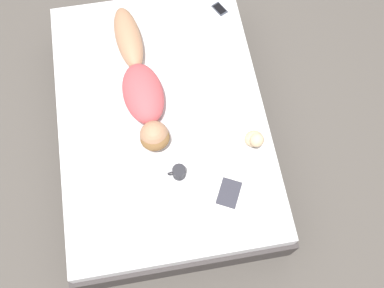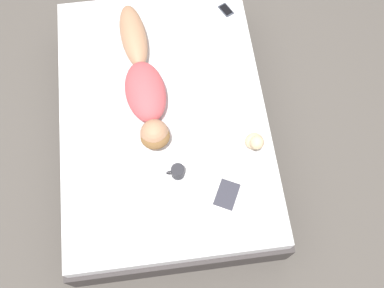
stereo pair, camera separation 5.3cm
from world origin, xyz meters
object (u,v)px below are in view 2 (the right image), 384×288
at_px(person, 143,81).
at_px(coffee_mug, 178,172).
at_px(open_magazine, 241,200).
at_px(cell_phone, 226,10).

distance_m(person, coffee_mug, 0.75).
xyz_separation_m(person, coffee_mug, (-0.17, 0.73, -0.05)).
xyz_separation_m(open_magazine, coffee_mug, (0.42, -0.24, 0.05)).
distance_m(person, open_magazine, 1.14).
distance_m(open_magazine, coffee_mug, 0.48).
xyz_separation_m(person, cell_phone, (-0.74, -0.65, -0.09)).
bearing_deg(person, open_magazine, 115.60).
distance_m(coffee_mug, cell_phone, 1.49).
bearing_deg(open_magazine, coffee_mug, -3.30).
bearing_deg(cell_phone, open_magazine, 57.88).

